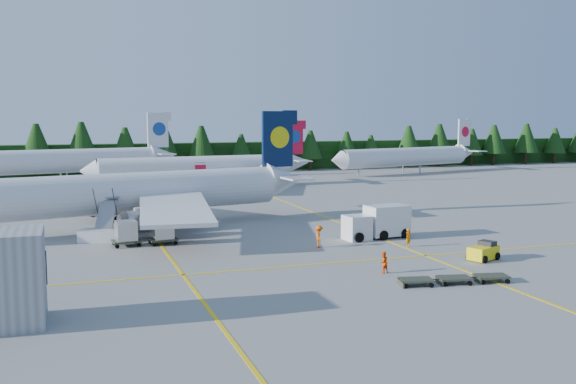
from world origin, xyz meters
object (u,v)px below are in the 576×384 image
object	(u,v)px
airliner_red	(194,168)
airstairs	(103,232)
airliner_navy	(107,195)
baggage_tug	(484,251)
service_truck	(376,222)

from	to	relation	value
airliner_red	airstairs	xyz separation A→B (m)	(-16.29, -41.28, -2.41)
airliner_navy	baggage_tug	distance (m)	36.33
airliner_navy	airliner_red	distance (m)	39.35
airliner_red	baggage_tug	bearing A→B (deg)	-83.09
airliner_red	baggage_tug	size ratio (longest dim) A/B	12.54
airstairs	airliner_navy	bearing A→B (deg)	96.85
airliner_navy	service_truck	bearing A→B (deg)	-39.53
baggage_tug	airliner_navy	bearing A→B (deg)	116.79
airstairs	service_truck	world-z (taller)	airstairs
airliner_red	airstairs	bearing A→B (deg)	-115.94
airliner_red	service_truck	size ratio (longest dim) A/B	5.66
service_truck	airliner_navy	bearing A→B (deg)	147.11
airliner_red	service_truck	distance (m)	49.19
airstairs	baggage_tug	bearing A→B (deg)	-18.46
service_truck	airstairs	bearing A→B (deg)	158.22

